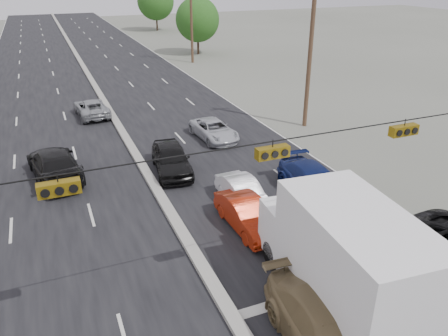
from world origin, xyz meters
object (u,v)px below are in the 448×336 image
(tree_right_far, at_px, (156,1))
(queue_car_a, at_px, (171,159))
(box_truck, at_px, (342,256))
(tan_sedan, at_px, (330,335))
(red_sedan, at_px, (247,215))
(tree_right_mid, at_px, (198,20))
(queue_car_b, at_px, (243,193))
(utility_pole_right_b, at_px, (310,54))
(queue_car_d, at_px, (314,183))
(oncoming_near, at_px, (54,164))
(oncoming_far, at_px, (92,108))
(queue_car_c, at_px, (214,130))
(utility_pole_right_c, at_px, (191,18))

(tree_right_far, xyz_separation_m, queue_car_a, (-14.60, -58.91, -4.17))
(box_truck, distance_m, queue_car_a, 12.63)
(tan_sedan, height_order, red_sedan, tan_sedan)
(tree_right_mid, xyz_separation_m, queue_car_b, (-11.50, -38.87, -3.70))
(utility_pole_right_b, distance_m, red_sedan, 15.18)
(queue_car_a, height_order, queue_car_d, queue_car_a)
(queue_car_b, bearing_deg, utility_pole_right_b, 42.69)
(utility_pole_right_b, relative_size, queue_car_a, 2.15)
(oncoming_near, bearing_deg, oncoming_far, -114.32)
(queue_car_c, distance_m, queue_car_d, 9.58)
(queue_car_d, xyz_separation_m, oncoming_far, (-8.46, 17.63, -0.11))
(box_truck, xyz_separation_m, queue_car_c, (1.97, 16.29, -1.41))
(tree_right_far, relative_size, tan_sedan, 1.44)
(utility_pole_right_b, bearing_deg, queue_car_a, -160.58)
(queue_car_c, bearing_deg, queue_car_a, -140.60)
(red_sedan, xyz_separation_m, queue_car_c, (2.68, 10.76, -0.06))
(utility_pole_right_b, xyz_separation_m, utility_pole_right_c, (0.00, 25.00, 0.00))
(red_sedan, height_order, oncoming_far, red_sedan)
(queue_car_a, bearing_deg, queue_car_d, -37.40)
(queue_car_a, xyz_separation_m, queue_car_c, (4.06, 3.89, -0.17))
(queue_car_a, relative_size, queue_car_d, 0.88)
(tree_right_mid, bearing_deg, utility_pole_right_b, -94.76)
(red_sedan, height_order, queue_car_d, queue_car_d)
(tree_right_mid, relative_size, queue_car_d, 1.36)
(oncoming_near, bearing_deg, queue_car_b, 133.85)
(utility_pole_right_b, distance_m, tan_sedan, 21.25)
(utility_pole_right_b, bearing_deg, utility_pole_right_c, 90.00)
(oncoming_near, relative_size, oncoming_far, 1.21)
(utility_pole_right_c, xyz_separation_m, tree_right_far, (3.50, 30.00, -0.15))
(queue_car_d, bearing_deg, queue_car_c, 103.85)
(utility_pole_right_b, height_order, oncoming_near, utility_pole_right_b)
(queue_car_b, xyz_separation_m, queue_car_d, (3.56, -0.59, 0.12))
(tree_right_far, height_order, queue_car_b, tree_right_far)
(oncoming_near, distance_m, oncoming_far, 10.94)
(utility_pole_right_c, relative_size, queue_car_a, 2.15)
(oncoming_far, bearing_deg, queue_car_d, 111.75)
(tree_right_mid, distance_m, tree_right_far, 25.03)
(utility_pole_right_b, height_order, queue_car_c, utility_pole_right_b)
(utility_pole_right_b, relative_size, oncoming_near, 1.77)
(tan_sedan, distance_m, queue_car_d, 9.90)
(queue_car_c, xyz_separation_m, oncoming_near, (-10.09, -2.26, 0.20))
(tree_right_far, relative_size, oncoming_far, 1.75)
(tree_right_far, distance_m, red_sedan, 67.24)
(tree_right_far, distance_m, oncoming_near, 61.03)
(queue_car_d, bearing_deg, oncoming_far, 119.86)
(queue_car_c, relative_size, oncoming_near, 0.79)
(tree_right_far, bearing_deg, oncoming_near, -109.81)
(red_sedan, height_order, oncoming_near, oncoming_near)
(queue_car_d, bearing_deg, red_sedan, -158.61)
(queue_car_a, relative_size, oncoming_near, 0.82)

